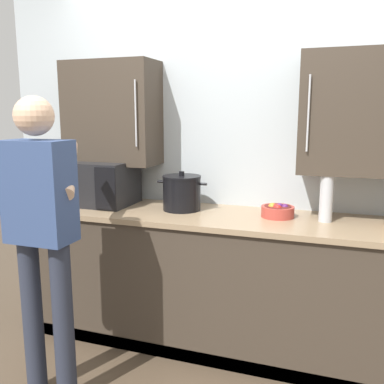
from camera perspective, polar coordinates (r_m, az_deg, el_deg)
The scene contains 7 objects.
back_wall_tiled at distance 3.02m, azimuth 4.96°, elevation 6.13°, with size 3.57×0.44×2.51m.
counter_unit at distance 2.93m, azimuth 3.15°, elevation -11.79°, with size 2.70×0.65×0.91m.
microwave_oven at distance 3.18m, azimuth -13.51°, elevation 1.26°, with size 0.67×0.78×0.31m.
stock_pot at distance 2.89m, azimuth -1.39°, elevation -0.10°, with size 0.36×0.26×0.27m.
fruit_bowl at distance 2.76m, azimuth 11.51°, elevation -2.48°, with size 0.21×0.21×0.09m.
thermos_flask at distance 2.69m, azimuth 17.73°, elevation -0.52°, with size 0.08×0.08×0.32m.
person_figure at distance 2.35m, azimuth -19.66°, elevation -4.14°, with size 0.44×0.61×1.66m.
Camera 1 is at (0.73, -1.86, 1.57)m, focal length 39.42 mm.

